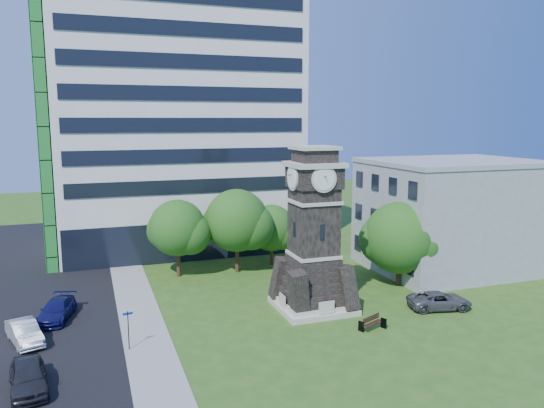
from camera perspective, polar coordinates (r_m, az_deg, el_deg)
name	(u,v)px	position (r m, az deg, el deg)	size (l,w,h in m)	color
ground	(285,323)	(38.17, 1.39, -12.63)	(160.00, 160.00, 0.00)	#2B5518
sidewalk	(140,314)	(40.80, -14.06, -11.41)	(3.00, 70.00, 0.06)	gray
street	(12,329)	(41.05, -26.21, -11.99)	(14.00, 80.00, 0.02)	black
clock_tower	(313,240)	(39.46, 4.48, -3.89)	(5.40, 5.40, 12.22)	#BDB4A4
office_tall	(175,119)	(59.76, -10.39, 9.02)	(26.20, 15.11, 28.60)	white
office_low	(452,214)	(53.22, 18.76, -1.06)	(15.20, 12.20, 10.40)	#A0A3A6
car_street_south	(28,377)	(31.92, -24.75, -16.51)	(1.82, 4.53, 1.54)	black
car_street_mid	(24,332)	(38.15, -25.09, -12.39)	(1.49, 4.28, 1.41)	#AAABB2
car_street_north	(57,310)	(41.44, -22.15, -10.52)	(1.93, 4.75, 1.38)	#12124F
car_east_lot	(439,301)	(42.40, 17.57, -9.87)	(2.18, 4.73, 1.31)	#4F5054
park_bench	(372,322)	(37.45, 10.71, -12.41)	(1.82, 0.49, 0.94)	black
street_sign	(128,326)	(34.55, -15.20, -12.54)	(0.60, 0.06, 2.51)	black
tree_nw	(178,230)	(48.42, -10.04, -2.75)	(5.61, 5.10, 7.05)	#332114
tree_nc	(238,222)	(49.08, -3.72, -1.99)	(6.40, 5.82, 7.83)	#332114
tree_ne	(272,229)	(51.69, 0.01, -2.74)	(5.00, 4.55, 5.96)	#332114
tree_east	(400,240)	(46.52, 13.64, -3.73)	(6.76, 6.14, 7.25)	#332114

